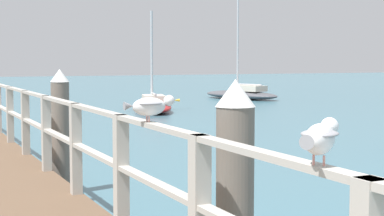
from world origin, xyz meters
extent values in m
cube|color=#B2ADA3|center=(1.08, 4.09, 1.07)|extent=(0.12, 0.12, 1.07)
cube|color=#B2ADA3|center=(1.08, 5.74, 1.07)|extent=(0.12, 0.12, 1.07)
cube|color=#B2ADA3|center=(1.08, 7.39, 1.07)|extent=(0.12, 0.12, 1.07)
cube|color=#B2ADA3|center=(1.08, 9.03, 1.07)|extent=(0.12, 0.12, 1.07)
cube|color=#B2ADA3|center=(1.08, 10.68, 1.07)|extent=(0.12, 0.12, 1.07)
cube|color=#B2ADA3|center=(1.08, 12.33, 1.07)|extent=(0.12, 0.12, 1.07)
cube|color=#B2ADA3|center=(1.08, 10.68, 1.58)|extent=(0.10, 19.76, 0.04)
cube|color=#B2ADA3|center=(1.08, 10.68, 1.12)|extent=(0.10, 19.76, 0.04)
cone|color=white|center=(1.46, 4.28, 1.87)|extent=(0.29, 0.29, 0.20)
cylinder|color=#6B6056|center=(1.46, 9.79, 0.88)|extent=(0.28, 0.28, 1.77)
cone|color=white|center=(1.46, 9.79, 1.87)|extent=(0.29, 0.29, 0.20)
ellipsoid|color=white|center=(1.08, 2.80, 1.73)|extent=(0.30, 0.27, 0.15)
sphere|color=white|center=(1.22, 2.90, 1.77)|extent=(0.09, 0.09, 0.09)
cone|color=gold|center=(1.28, 2.94, 1.77)|extent=(0.05, 0.05, 0.02)
cone|color=#939399|center=(0.95, 2.70, 1.74)|extent=(0.11, 0.10, 0.07)
ellipsoid|color=#939399|center=(1.08, 2.80, 1.75)|extent=(0.28, 0.27, 0.04)
cylinder|color=tan|center=(1.06, 2.81, 1.63)|extent=(0.01, 0.01, 0.05)
cylinder|color=tan|center=(1.09, 2.77, 1.63)|extent=(0.01, 0.01, 0.05)
ellipsoid|color=white|center=(1.08, 5.02, 1.73)|extent=(0.28, 0.14, 0.15)
sphere|color=white|center=(1.26, 5.02, 1.77)|extent=(0.09, 0.09, 0.09)
cone|color=gold|center=(1.32, 5.02, 1.77)|extent=(0.05, 0.03, 0.02)
cone|color=#939399|center=(0.91, 5.03, 1.74)|extent=(0.08, 0.07, 0.07)
ellipsoid|color=#939399|center=(1.08, 5.02, 1.75)|extent=(0.23, 0.18, 0.04)
cylinder|color=tan|center=(1.07, 5.05, 1.63)|extent=(0.01, 0.01, 0.05)
cylinder|color=tan|center=(1.07, 5.00, 1.63)|extent=(0.01, 0.01, 0.05)
ellipsoid|color=#4C4C51|center=(15.67, 28.75, 0.23)|extent=(3.16, 5.21, 0.45)
cylinder|color=#B2B2B7|center=(15.60, 28.99, 3.15)|extent=(0.10, 0.10, 5.40)
cylinder|color=#B2B2B7|center=(15.86, 28.17, 0.80)|extent=(0.60, 1.66, 0.08)
cube|color=beige|center=(15.85, 28.19, 0.60)|extent=(1.47, 1.98, 0.30)
ellipsoid|color=red|center=(8.40, 23.40, 0.20)|extent=(2.50, 4.36, 0.40)
cylinder|color=#B2B2B7|center=(8.46, 23.60, 2.26)|extent=(0.10, 0.10, 3.72)
cylinder|color=#B2B2B7|center=(8.27, 22.90, 0.75)|extent=(0.46, 1.41, 0.08)
cube|color=beige|center=(8.27, 22.92, 0.55)|extent=(1.18, 1.65, 0.30)
camera|label=1|loc=(-0.68, 0.50, 2.10)|focal=56.25mm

